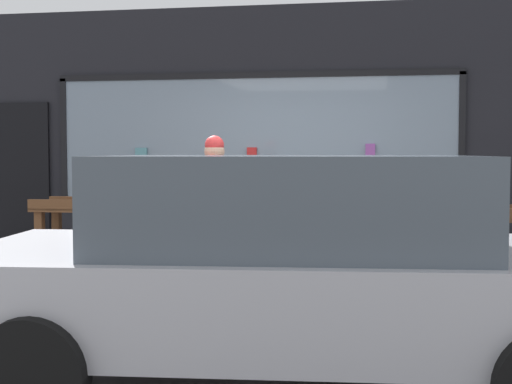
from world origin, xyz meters
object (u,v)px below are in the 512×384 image
object	(u,v)px
person_browsing	(215,201)
small_dog	(178,264)
display_table_right	(412,221)
display_table_left	(143,215)
parked_car	(290,265)

from	to	relation	value
person_browsing	small_dog	world-z (taller)	person_browsing
display_table_right	small_dog	distance (m)	2.50
person_browsing	small_dog	size ratio (longest dim) A/B	2.69
display_table_right	person_browsing	size ratio (longest dim) A/B	1.55
display_table_right	small_dog	size ratio (longest dim) A/B	4.18
display_table_left	small_dog	world-z (taller)	display_table_left
display_table_right	person_browsing	xyz separation A→B (m)	(-2.01, -0.58, 0.23)
small_dog	parked_car	world-z (taller)	parked_car
small_dog	parked_car	distance (m)	3.08
display_table_right	parked_car	bearing A→B (deg)	-104.53
display_table_left	parked_car	distance (m)	3.98
display_table_right	parked_car	world-z (taller)	parked_car
display_table_right	person_browsing	bearing A→B (deg)	-163.84
person_browsing	parked_car	bearing A→B (deg)	-145.74
display_table_left	parked_car	size ratio (longest dim) A/B	0.61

